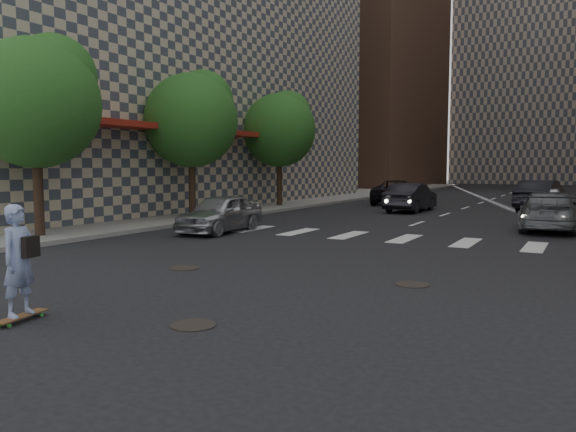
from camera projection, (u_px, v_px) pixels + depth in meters
The scene contains 18 objects.
ground at pixel (224, 287), 11.35m from camera, with size 160.00×160.00×0.00m, color black.
sidewalk_left at pixel (219, 203), 35.75m from camera, with size 13.00×80.00×0.15m, color gray.
building_left at pixel (151, 5), 35.21m from camera, with size 16.40×33.00×25.00m.
tower_left at pixel (351, 18), 67.15m from camera, with size 18.00×24.00×40.00m, color brown.
tower_center at pixel (550, 8), 77.29m from camera, with size 22.00×20.00×48.00m, color #ADA08E.
tree_a at pixel (39, 97), 18.19m from camera, with size 4.20×4.20×6.60m.
tree_b at pixel (194, 116), 25.18m from camera, with size 4.20×4.20×6.60m.
tree_c at pixel (281, 127), 32.16m from camera, with size 4.20×4.20×6.60m.
manhole_a at pixel (193, 325), 8.59m from camera, with size 0.70×0.70×0.02m, color black.
manhole_b at pixel (184, 268), 13.35m from camera, with size 0.70×0.70×0.02m, color black.
manhole_c at pixel (412, 284), 11.51m from camera, with size 0.70×0.70×0.02m, color black.
skateboarder at pixel (19, 261), 8.73m from camera, with size 0.52×0.96×1.85m.
silver_sedan at pixel (220, 213), 20.54m from camera, with size 1.65×4.10×1.40m, color #ABADB2.
traffic_car_a at pixel (411, 197), 29.72m from camera, with size 1.58×4.54×1.50m, color black.
traffic_car_b at pixel (548, 211), 21.12m from camera, with size 2.05×5.04×1.46m, color #54565B.
traffic_car_c at pixel (398, 192), 35.42m from camera, with size 2.50×5.43×1.51m, color black.
traffic_car_d at pixel (548, 199), 29.51m from camera, with size 1.62×4.04×1.38m, color #B1B3B8.
traffic_car_e at pixel (540, 195), 30.57m from camera, with size 1.74×5.00×1.65m, color black.
Camera 1 is at (6.51, -9.17, 2.45)m, focal length 35.00 mm.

